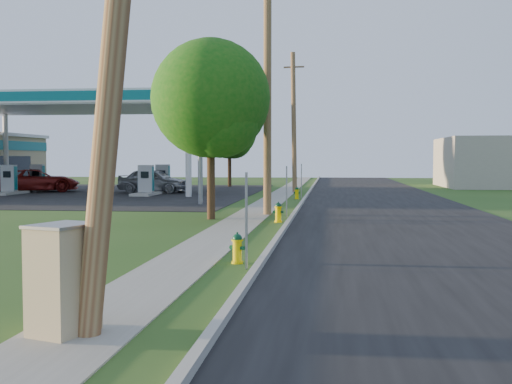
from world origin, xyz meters
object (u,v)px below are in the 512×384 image
hydrant_mid (278,212)px  hydrant_far (297,193)px  utility_pole_far (294,122)px  utility_cabinet (64,279)px  utility_pole_mid (267,92)px  fuel_pump_ne (146,184)px  tree_verge (213,103)px  fuel_pump_se (163,182)px  fuel_pump_nw (9,183)px  fuel_pump_sw (38,181)px  tree_lot (231,134)px  price_pylon (200,95)px  car_silver (154,181)px  hydrant_near (237,248)px  car_red (37,181)px

hydrant_mid → hydrant_far: 13.45m
utility_pole_far → hydrant_mid: size_ratio=12.80×
utility_cabinet → utility_pole_mid: bearing=87.4°
fuel_pump_ne → hydrant_mid: 18.61m
tree_verge → fuel_pump_se: bearing=110.3°
fuel_pump_nw → hydrant_far: 18.70m
fuel_pump_sw → tree_lot: 15.63m
fuel_pump_ne → utility_cabinet: 31.99m
fuel_pump_ne → price_pylon: price_pylon is taller
tree_verge → car_silver: tree_verge is taller
tree_lot → fuel_pump_sw: bearing=-143.9°
hydrant_mid → car_silver: 21.57m
hydrant_near → hydrant_mid: bearing=89.2°
fuel_pump_se → car_red: (-8.65, -0.80, 0.07)m
utility_pole_mid → fuel_pump_se: (-8.90, 17.00, -4.23)m
tree_lot → hydrant_far: size_ratio=9.60×
fuel_pump_sw → car_red: bearing=-66.4°
utility_cabinet → price_pylon: bearing=97.5°
tree_verge → hydrant_far: size_ratio=9.64×
fuel_pump_se → utility_cabinet: 35.88m
hydrant_near → utility_cabinet: size_ratio=0.47×
fuel_pump_ne → fuel_pump_se: same height
fuel_pump_se → car_red: fuel_pump_se is taller
fuel_pump_nw → car_red: 3.22m
utility_pole_mid → fuel_pump_se: bearing=117.6°
utility_pole_far → tree_verge: bearing=-95.2°
utility_pole_mid → hydrant_near: size_ratio=14.31×
car_silver → fuel_pump_ne: bearing=-161.7°
tree_verge → utility_cabinet: 16.32m
hydrant_mid → hydrant_far: size_ratio=1.06×
price_pylon → hydrant_far: size_ratio=9.74×
utility_pole_far → price_pylon: bearing=-107.3°
fuel_pump_ne → car_silver: bearing=96.9°
fuel_pump_ne → fuel_pump_se: (0.00, 4.00, 0.00)m
tree_verge → car_silver: (-7.45, 18.25, -3.54)m
utility_pole_far → car_silver: utility_pole_far is taller
utility_cabinet → fuel_pump_nw: bearing=118.9°
car_red → tree_lot: bearing=-75.5°
utility_cabinet → car_red: bearing=116.1°
utility_pole_far → fuel_pump_ne: size_ratio=2.97×
fuel_pump_se → tree_verge: (7.06, -19.08, 3.64)m
fuel_pump_nw → car_silver: (8.61, 3.17, 0.10)m
utility_cabinet → tree_lot: bearing=96.2°
price_pylon → car_silver: 12.81m
utility_pole_mid → utility_pole_far: 18.00m
price_pylon → hydrant_far: 8.45m
tree_lot → car_silver: tree_lot is taller
hydrant_mid → hydrant_far: (-0.06, 13.45, -0.02)m
hydrant_near → utility_pole_far: bearing=91.1°
fuel_pump_se → utility_pole_mid: bearing=-62.4°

